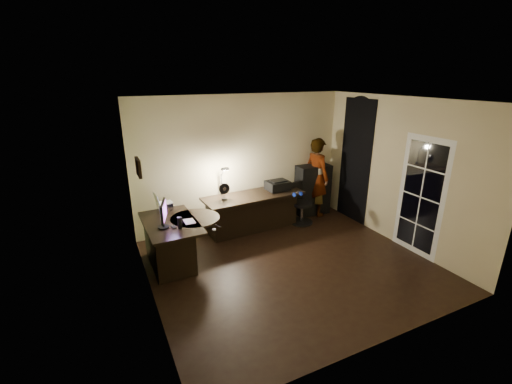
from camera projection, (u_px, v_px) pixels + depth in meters
name	position (u px, v px, depth m)	size (l,w,h in m)	color
floor	(291.00, 265.00, 5.79)	(4.50, 4.00, 0.01)	black
ceiling	(297.00, 100.00, 4.91)	(4.50, 4.00, 0.01)	silver
wall_back	(243.00, 161.00, 7.06)	(4.50, 0.01, 2.70)	beige
wall_front	(393.00, 243.00, 3.64)	(4.50, 0.01, 2.70)	beige
wall_left	(145.00, 213.00, 4.43)	(0.01, 4.00, 2.70)	beige
wall_right	(399.00, 172.00, 6.27)	(0.01, 4.00, 2.70)	beige
green_wall_overlay	(146.00, 213.00, 4.43)	(0.00, 4.00, 2.70)	#536130
arched_doorway	(355.00, 161.00, 7.26)	(0.01, 0.90, 2.60)	black
french_door	(421.00, 197.00, 5.89)	(0.02, 0.92, 2.10)	white
framed_picture	(138.00, 167.00, 4.66)	(0.04, 0.30, 0.25)	black
desk_left	(172.00, 243.00, 5.70)	(0.82, 1.34, 0.77)	black
desk_right	(254.00, 212.00, 6.97)	(2.05, 0.72, 0.77)	black
cabinet	(313.00, 190.00, 7.78)	(0.76, 0.38, 1.14)	black
laptop_stand	(165.00, 206.00, 6.07)	(0.25, 0.21, 0.10)	silver
laptop	(164.00, 198.00, 6.02)	(0.28, 0.27, 0.20)	silver
monitor	(163.00, 218.00, 5.31)	(0.09, 0.45, 0.30)	black
mouse	(214.00, 230.00, 5.23)	(0.06, 0.08, 0.03)	silver
phone	(174.00, 227.00, 5.37)	(0.06, 0.12, 0.01)	black
pen	(218.00, 226.00, 5.39)	(0.01, 0.14, 0.01)	black
speaker	(180.00, 223.00, 5.30)	(0.07, 0.07, 0.18)	black
notepad	(189.00, 221.00, 5.55)	(0.16, 0.23, 0.01)	silver
desk_fan	(224.00, 191.00, 6.53)	(0.21, 0.11, 0.33)	black
headphones	(298.00, 194.00, 6.74)	(0.19, 0.08, 0.09)	navy
printer	(278.00, 185.00, 7.09)	(0.46, 0.35, 0.20)	black
desk_lamp	(222.00, 179.00, 6.77)	(0.15, 0.28, 0.62)	black
office_chair	(302.00, 204.00, 7.29)	(0.49, 0.49, 0.88)	black
person	(317.00, 177.00, 7.63)	(0.63, 0.42, 1.76)	#D8A88C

